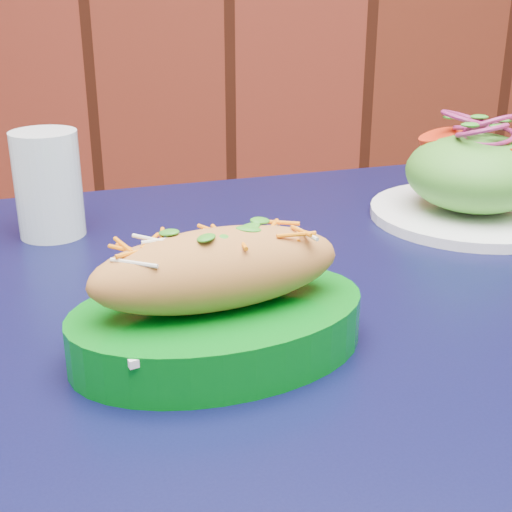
{
  "coord_description": "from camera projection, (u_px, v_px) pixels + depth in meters",
  "views": [
    {
      "loc": [
        -0.37,
        0.91,
        1.03
      ],
      "look_at": [
        -0.35,
        1.45,
        0.81
      ],
      "focal_mm": 50.0,
      "sensor_mm": 36.0,
      "label": 1
    }
  ],
  "objects": [
    {
      "name": "cafe_table",
      "position": [
        315.0,
        375.0,
        0.69
      ],
      "size": [
        0.99,
        0.99,
        0.75
      ],
      "rotation": [
        0.0,
        0.0,
        0.29
      ],
      "color": "black",
      "rests_on": "ground"
    },
    {
      "name": "banh_mi_basket",
      "position": [
        218.0,
        303.0,
        0.54
      ],
      "size": [
        0.27,
        0.22,
        0.11
      ],
      "rotation": [
        0.0,
        0.0,
        0.36
      ],
      "color": "#026611",
      "rests_on": "cafe_table"
    },
    {
      "name": "salad_plate",
      "position": [
        475.0,
        179.0,
        0.84
      ],
      "size": [
        0.24,
        0.24,
        0.13
      ],
      "rotation": [
        0.0,
        0.0,
        -0.43
      ],
      "color": "white",
      "rests_on": "cafe_table"
    },
    {
      "name": "water_glass",
      "position": [
        48.0,
        184.0,
        0.78
      ],
      "size": [
        0.07,
        0.07,
        0.12
      ],
      "primitive_type": "cylinder",
      "color": "silver",
      "rests_on": "cafe_table"
    }
  ]
}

